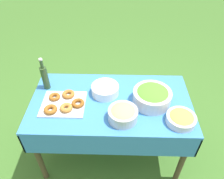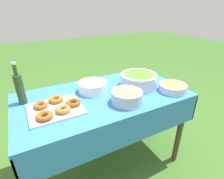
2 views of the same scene
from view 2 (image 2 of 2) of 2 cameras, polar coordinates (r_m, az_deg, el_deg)
ground_plane at (r=1.90m, az=-2.31°, el=-22.14°), size 14.00×14.00×0.00m
picnic_table at (r=1.48m, az=-2.75°, el=-5.32°), size 1.37×0.74×0.75m
salad_bowl at (r=1.55m, az=8.71°, el=3.44°), size 0.32×0.32×0.14m
pasta_bowl at (r=1.29m, az=4.90°, el=-1.97°), size 0.23×0.23×0.11m
donut_platter at (r=1.27m, az=-17.87°, el=-5.71°), size 0.38×0.32×0.05m
plate_stack at (r=1.47m, az=-6.35°, el=0.91°), size 0.24×0.24×0.08m
olive_oil_bottle at (r=1.41m, az=-27.90°, el=0.43°), size 0.06×0.06×0.31m
olive_bowl at (r=1.56m, az=19.23°, el=0.85°), size 0.23×0.23×0.08m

